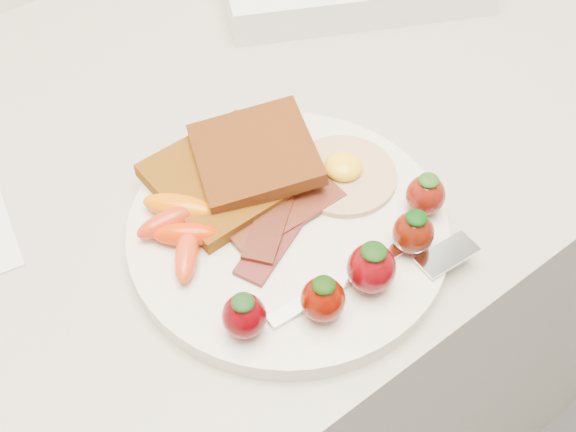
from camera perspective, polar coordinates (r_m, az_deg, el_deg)
counter at (r=1.07m, az=-4.66°, el=-11.09°), size 2.00×0.60×0.90m
plate at (r=0.61m, az=0.00°, el=-1.12°), size 0.27×0.27×0.02m
toast_lower at (r=0.63m, az=-5.10°, el=3.07°), size 0.12×0.12×0.01m
toast_upper at (r=0.63m, az=-2.64°, el=4.92°), size 0.13×0.13×0.02m
fried_egg at (r=0.63m, az=4.40°, el=3.43°), size 0.11×0.11×0.02m
bacon_strips at (r=0.60m, az=-0.59°, el=-0.32°), size 0.12×0.09×0.01m
baby_carrots at (r=0.59m, az=-8.51°, el=-0.85°), size 0.08×0.10×0.02m
strawberries at (r=0.56m, az=5.64°, el=-3.55°), size 0.22×0.06×0.05m
fork at (r=0.58m, az=7.86°, el=-4.29°), size 0.18×0.06×0.00m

